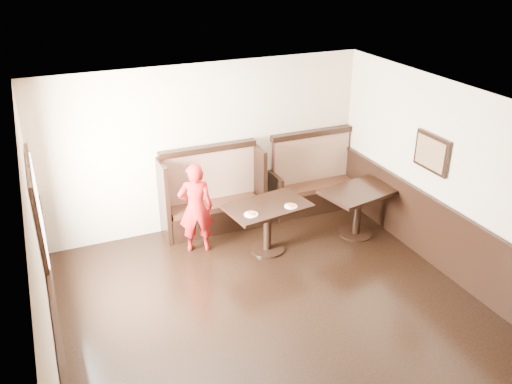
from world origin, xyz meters
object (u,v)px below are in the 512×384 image
table_main (268,216)px  table_neighbor (358,202)px  booth_main (212,199)px  child (196,208)px  booth_neighbor (313,183)px

table_main → table_neighbor: 1.59m
booth_main → child: bearing=-127.4°
child → table_main: bearing=171.3°
booth_main → table_neighbor: booth_main is taller
booth_main → table_main: booth_main is taller
table_main → child: 1.12m
booth_main → table_neighbor: size_ratio=1.33×
booth_main → booth_neighbor: same height
table_main → child: bearing=147.6°
booth_neighbor → table_neighbor: size_ratio=1.26×
child → booth_main: bearing=-111.9°
booth_neighbor → child: bearing=-165.7°
booth_neighbor → child: (-2.42, -0.62, 0.27)m
table_main → table_neighbor: table_neighbor is taller
booth_main → booth_neighbor: (1.95, -0.00, -0.05)m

